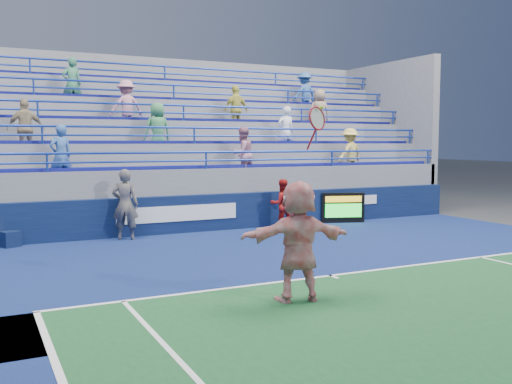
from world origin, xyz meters
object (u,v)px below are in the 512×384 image
ball_girl (282,204)px  tennis_player (298,241)px  serve_speed_board (343,208)px  line_judge (125,204)px  judge_chair (10,238)px

ball_girl → tennis_player: bearing=72.6°
serve_speed_board → line_judge: size_ratio=0.73×
serve_speed_board → ball_girl: size_ratio=0.93×
serve_speed_board → line_judge: line_judge is taller
judge_chair → ball_girl: size_ratio=0.48×
serve_speed_board → judge_chair: (-10.06, 0.11, -0.26)m
serve_speed_board → tennis_player: 9.51m
judge_chair → serve_speed_board: bearing=-0.6°
judge_chair → ball_girl: 7.70m
tennis_player → line_judge: (-1.14, 7.26, -0.05)m
tennis_player → ball_girl: bearing=63.0°
tennis_player → ball_girl: 8.04m
tennis_player → ball_girl: (3.65, 7.16, -0.26)m
line_judge → ball_girl: bearing=-157.5°
tennis_player → ball_girl: tennis_player is taller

